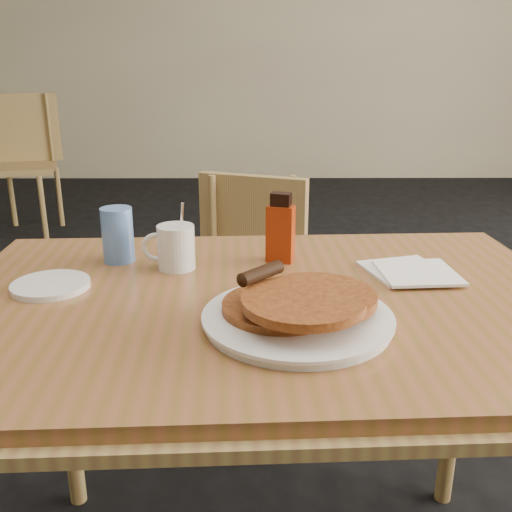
{
  "coord_description": "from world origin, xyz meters",
  "views": [
    {
      "loc": [
        -0.03,
        -1.01,
        1.16
      ],
      "look_at": [
        -0.02,
        0.03,
        0.81
      ],
      "focal_mm": 40.0,
      "sensor_mm": 36.0,
      "label": 1
    }
  ],
  "objects_px": {
    "chair_main_far": "(253,281)",
    "chair_wall_extra": "(25,151)",
    "pancake_plate": "(298,311)",
    "syrup_bottle": "(281,230)",
    "blue_tumbler": "(118,235)",
    "coffee_mug": "(175,246)",
    "main_table": "(264,317)"
  },
  "relations": [
    {
      "from": "chair_main_far",
      "to": "chair_wall_extra",
      "type": "bearing_deg",
      "value": 145.6
    },
    {
      "from": "chair_wall_extra",
      "to": "pancake_plate",
      "type": "height_order",
      "value": "chair_wall_extra"
    },
    {
      "from": "chair_wall_extra",
      "to": "syrup_bottle",
      "type": "height_order",
      "value": "chair_wall_extra"
    },
    {
      "from": "syrup_bottle",
      "to": "blue_tumbler",
      "type": "relative_size",
      "value": 1.27
    },
    {
      "from": "coffee_mug",
      "to": "syrup_bottle",
      "type": "bearing_deg",
      "value": 18.41
    },
    {
      "from": "chair_main_far",
      "to": "coffee_mug",
      "type": "height_order",
      "value": "coffee_mug"
    },
    {
      "from": "coffee_mug",
      "to": "blue_tumbler",
      "type": "height_order",
      "value": "coffee_mug"
    },
    {
      "from": "chair_main_far",
      "to": "main_table",
      "type": "bearing_deg",
      "value": -67.43
    },
    {
      "from": "chair_wall_extra",
      "to": "coffee_mug",
      "type": "distance_m",
      "value": 3.28
    },
    {
      "from": "syrup_bottle",
      "to": "coffee_mug",
      "type": "bearing_deg",
      "value": -151.57
    },
    {
      "from": "pancake_plate",
      "to": "blue_tumbler",
      "type": "xyz_separation_m",
      "value": [
        -0.37,
        0.32,
        0.04
      ]
    },
    {
      "from": "main_table",
      "to": "coffee_mug",
      "type": "height_order",
      "value": "coffee_mug"
    },
    {
      "from": "main_table",
      "to": "pancake_plate",
      "type": "height_order",
      "value": "pancake_plate"
    },
    {
      "from": "chair_wall_extra",
      "to": "coffee_mug",
      "type": "bearing_deg",
      "value": -77.93
    },
    {
      "from": "main_table",
      "to": "chair_wall_extra",
      "type": "distance_m",
      "value": 3.49
    },
    {
      "from": "main_table",
      "to": "blue_tumbler",
      "type": "bearing_deg",
      "value": 147.2
    },
    {
      "from": "pancake_plate",
      "to": "syrup_bottle",
      "type": "xyz_separation_m",
      "value": [
        -0.01,
        0.32,
        0.05
      ]
    },
    {
      "from": "chair_main_far",
      "to": "pancake_plate",
      "type": "height_order",
      "value": "pancake_plate"
    },
    {
      "from": "blue_tumbler",
      "to": "coffee_mug",
      "type": "bearing_deg",
      "value": -20.03
    },
    {
      "from": "main_table",
      "to": "pancake_plate",
      "type": "xyz_separation_m",
      "value": [
        0.05,
        -0.12,
        0.07
      ]
    },
    {
      "from": "chair_main_far",
      "to": "chair_wall_extra",
      "type": "xyz_separation_m",
      "value": [
        -1.61,
        2.33,
        0.09
      ]
    },
    {
      "from": "main_table",
      "to": "pancake_plate",
      "type": "relative_size",
      "value": 3.94
    },
    {
      "from": "chair_main_far",
      "to": "syrup_bottle",
      "type": "bearing_deg",
      "value": -62.9
    },
    {
      "from": "coffee_mug",
      "to": "syrup_bottle",
      "type": "xyz_separation_m",
      "value": [
        0.22,
        0.04,
        0.02
      ]
    },
    {
      "from": "coffee_mug",
      "to": "blue_tumbler",
      "type": "distance_m",
      "value": 0.14
    },
    {
      "from": "coffee_mug",
      "to": "syrup_bottle",
      "type": "distance_m",
      "value": 0.23
    },
    {
      "from": "coffee_mug",
      "to": "main_table",
      "type": "bearing_deg",
      "value": -32.94
    },
    {
      "from": "syrup_bottle",
      "to": "blue_tumbler",
      "type": "xyz_separation_m",
      "value": [
        -0.35,
        0.0,
        -0.01
      ]
    },
    {
      "from": "coffee_mug",
      "to": "blue_tumbler",
      "type": "xyz_separation_m",
      "value": [
        -0.13,
        0.05,
        0.01
      ]
    },
    {
      "from": "pancake_plate",
      "to": "blue_tumbler",
      "type": "bearing_deg",
      "value": 138.72
    },
    {
      "from": "chair_main_far",
      "to": "pancake_plate",
      "type": "xyz_separation_m",
      "value": [
        0.08,
        -0.88,
        0.29
      ]
    },
    {
      "from": "pancake_plate",
      "to": "coffee_mug",
      "type": "bearing_deg",
      "value": 130.85
    }
  ]
}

